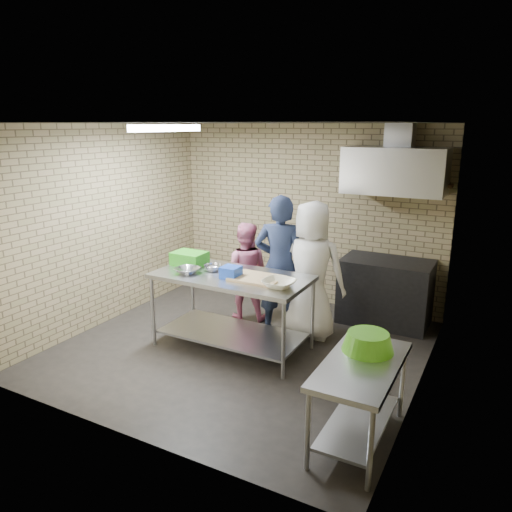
{
  "coord_description": "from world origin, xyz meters",
  "views": [
    {
      "loc": [
        2.76,
        -4.78,
        2.69
      ],
      "look_at": [
        0.1,
        0.2,
        1.15
      ],
      "focal_mm": 34.08,
      "sensor_mm": 36.0,
      "label": 1
    }
  ],
  "objects": [
    {
      "name": "mixing_bowl_a",
      "position": [
        -0.62,
        -0.21,
        0.97
      ],
      "size": [
        0.31,
        0.31,
        0.07
      ],
      "primitive_type": "imported",
      "rotation": [
        0.0,
        0.0,
        -0.05
      ],
      "color": "#A9ABAF",
      "rests_on": "prep_table"
    },
    {
      "name": "ceramic_bowl",
      "position": [
        0.58,
        -0.16,
        0.98
      ],
      "size": [
        0.38,
        0.38,
        0.09
      ],
      "primitive_type": "imported",
      "rotation": [
        0.0,
        0.0,
        -0.05
      ],
      "color": "beige",
      "rests_on": "prep_table"
    },
    {
      "name": "ceiling",
      "position": [
        0.0,
        0.0,
        2.7
      ],
      "size": [
        4.2,
        4.2,
        0.0
      ],
      "primitive_type": "plane",
      "rotation": [
        3.14,
        0.0,
        0.0
      ],
      "color": "black",
      "rests_on": "ground"
    },
    {
      "name": "mixing_bowl_b",
      "position": [
        -0.42,
        0.04,
        0.97
      ],
      "size": [
        0.23,
        0.23,
        0.07
      ],
      "primitive_type": "imported",
      "rotation": [
        0.0,
        0.0,
        -0.05
      ],
      "color": "#B9BAC0",
      "rests_on": "prep_table"
    },
    {
      "name": "bottle_red",
      "position": [
        1.4,
        1.89,
        2.03
      ],
      "size": [
        0.07,
        0.07,
        0.18
      ],
      "primitive_type": "cylinder",
      "color": "#B22619",
      "rests_on": "wall_shelf"
    },
    {
      "name": "wall_shelf",
      "position": [
        1.65,
        1.89,
        1.92
      ],
      "size": [
        0.8,
        0.2,
        0.04
      ],
      "primitive_type": "cube",
      "color": "#3F2B19",
      "rests_on": "back_wall"
    },
    {
      "name": "range_hood",
      "position": [
        1.35,
        1.7,
        2.1
      ],
      "size": [
        1.3,
        0.6,
        0.6
      ],
      "primitive_type": "cube",
      "color": "silver",
      "rests_on": "back_wall"
    },
    {
      "name": "woman_pink",
      "position": [
        -0.44,
        0.88,
        0.69
      ],
      "size": [
        0.81,
        0.72,
        1.39
      ],
      "primitive_type": "imported",
      "rotation": [
        0.0,
        0.0,
        3.48
      ],
      "color": "pink",
      "rests_on": "floor"
    },
    {
      "name": "man_navy",
      "position": [
        0.2,
        0.68,
        0.92
      ],
      "size": [
        0.76,
        0.6,
        1.84
      ],
      "primitive_type": "imported",
      "rotation": [
        0.0,
        0.0,
        3.4
      ],
      "color": "#131A31",
      "rests_on": "floor"
    },
    {
      "name": "left_wall",
      "position": [
        -2.1,
        0.0,
        1.35
      ],
      "size": [
        0.06,
        4.0,
        2.7
      ],
      "primitive_type": "cube",
      "color": "#98835F",
      "rests_on": "ground"
    },
    {
      "name": "front_wall",
      "position": [
        0.0,
        -2.0,
        1.35
      ],
      "size": [
        4.2,
        0.06,
        2.7
      ],
      "primitive_type": "cube",
      "color": "#98835F",
      "rests_on": "ground"
    },
    {
      "name": "fluorescent_fixture",
      "position": [
        -1.0,
        0.0,
        2.64
      ],
      "size": [
        0.1,
        1.25,
        0.08
      ],
      "primitive_type": "cube",
      "color": "white",
      "rests_on": "ceiling"
    },
    {
      "name": "cutting_board",
      "position": [
        0.23,
        -0.03,
        0.95
      ],
      "size": [
        0.57,
        0.44,
        0.03
      ],
      "primitive_type": "cube",
      "color": "tan",
      "rests_on": "prep_table"
    },
    {
      "name": "woman_white",
      "position": [
        0.6,
        0.74,
        0.89
      ],
      "size": [
        0.92,
        0.65,
        1.78
      ],
      "primitive_type": "imported",
      "rotation": [
        0.0,
        0.0,
        3.24
      ],
      "color": "white",
      "rests_on": "floor"
    },
    {
      "name": "blue_tub",
      "position": [
        -0.07,
        -0.11,
        1.01
      ],
      "size": [
        0.21,
        0.21,
        0.14
      ],
      "primitive_type": "cube",
      "color": "blue",
      "rests_on": "prep_table"
    },
    {
      "name": "green_crate",
      "position": [
        -0.82,
        0.11,
        1.02
      ],
      "size": [
        0.42,
        0.31,
        0.17
      ],
      "primitive_type": "cube",
      "color": "#28921B",
      "rests_on": "prep_table"
    },
    {
      "name": "side_counter",
      "position": [
        1.8,
        -1.1,
        0.38
      ],
      "size": [
        0.6,
        1.2,
        0.75
      ],
      "primitive_type": "cube",
      "color": "silver",
      "rests_on": "floor"
    },
    {
      "name": "floor",
      "position": [
        0.0,
        0.0,
        0.0
      ],
      "size": [
        4.2,
        4.2,
        0.0
      ],
      "primitive_type": "plane",
      "color": "black",
      "rests_on": "ground"
    },
    {
      "name": "stove",
      "position": [
        1.35,
        1.65,
        0.45
      ],
      "size": [
        1.2,
        0.7,
        0.9
      ],
      "primitive_type": "cube",
      "color": "black",
      "rests_on": "floor"
    },
    {
      "name": "right_wall",
      "position": [
        2.1,
        0.0,
        1.35
      ],
      "size": [
        0.06,
        4.0,
        2.7
      ],
      "primitive_type": "cube",
      "color": "#98835F",
      "rests_on": "ground"
    },
    {
      "name": "bottle_green",
      "position": [
        1.8,
        1.89,
        2.02
      ],
      "size": [
        0.06,
        0.06,
        0.15
      ],
      "primitive_type": "cylinder",
      "color": "green",
      "rests_on": "wall_shelf"
    },
    {
      "name": "back_wall",
      "position": [
        0.0,
        2.0,
        1.35
      ],
      "size": [
        4.2,
        0.06,
        2.7
      ],
      "primitive_type": "cube",
      "color": "#98835F",
      "rests_on": "ground"
    },
    {
      "name": "hood_duct",
      "position": [
        1.35,
        1.85,
        2.55
      ],
      "size": [
        0.35,
        0.3,
        0.3
      ],
      "primitive_type": "cube",
      "color": "#A5A8AD",
      "rests_on": "back_wall"
    },
    {
      "name": "green_basin",
      "position": [
        1.78,
        -0.85,
        0.83
      ],
      "size": [
        0.46,
        0.46,
        0.17
      ],
      "primitive_type": null,
      "color": "#59C626",
      "rests_on": "side_counter"
    },
    {
      "name": "prep_table",
      "position": [
        -0.12,
        -0.01,
        0.47
      ],
      "size": [
        1.88,
        0.94,
        0.94
      ],
      "primitive_type": "cube",
      "color": "silver",
      "rests_on": "floor"
    }
  ]
}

